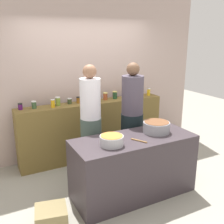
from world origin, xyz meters
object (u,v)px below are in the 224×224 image
Objects in this scene: preserve_jar_3 at (58,101)px; preserve_jar_8 at (105,96)px; preserve_jar_5 at (78,100)px; bread_crate at (51,217)px; preserve_jar_9 at (115,95)px; preserve_jar_10 at (131,94)px; preserve_jar_6 at (89,99)px; cooking_pot_left at (112,140)px; preserve_jar_4 at (70,101)px; preserve_jar_11 at (136,94)px; preserve_jar_13 at (149,92)px; wooden_spoon at (139,141)px; preserve_jar_1 at (34,105)px; preserve_jar_7 at (97,99)px; cooking_pot_center at (156,127)px; preserve_jar_2 at (53,103)px; preserve_jar_12 at (140,92)px; cook_with_tongs at (91,128)px; cook_in_cap at (132,124)px; preserve_jar_0 at (20,106)px.

preserve_jar_3 reaches higher than preserve_jar_8.
preserve_jar_5 reaches higher than bread_crate.
preserve_jar_9 is 0.31m from preserve_jar_10.
preserve_jar_6 reaches higher than cooking_pot_left.
preserve_jar_9 is (0.54, 0.04, 0.01)m from preserve_jar_6.
cooking_pot_left is at bearing -89.08° from preserve_jar_4.
preserve_jar_3 reaches higher than preserve_jar_10.
cooking_pot_left is (-1.30, -1.48, -0.19)m from preserve_jar_11.
preserve_jar_13 is 1.97m from wooden_spoon.
preserve_jar_11 is 0.51× the size of wooden_spoon.
preserve_jar_5 is (0.77, 0.01, -0.01)m from preserve_jar_1.
preserve_jar_10 is 0.46× the size of cooking_pot_left.
cooking_pot_center is (0.33, -1.34, -0.17)m from preserve_jar_7.
cooking_pot_left is at bearing -76.58° from preserve_jar_2.
cooking_pot_left is (-0.13, -1.52, -0.19)m from preserve_jar_5.
preserve_jar_9 is (1.09, 0.00, -0.00)m from preserve_jar_3.
preserve_jar_1 is 0.91× the size of preserve_jar_8.
preserve_jar_10 reaches higher than cooking_pot_center.
preserve_jar_12 reaches higher than preserve_jar_9.
preserve_jar_4 is at bearing 178.88° from preserve_jar_9.
preserve_jar_6 is 0.42× the size of cooking_pot_left.
preserve_jar_12 is at bearing 27.88° from cook_with_tongs.
preserve_jar_5 is 0.37× the size of cooking_pot_left.
preserve_jar_8 is 0.92× the size of preserve_jar_12.
preserve_jar_11 reaches higher than cooking_pot_center.
preserve_jar_3 is 0.37m from preserve_jar_5.
wooden_spoon is at bearing -100.17° from preserve_jar_8.
preserve_jar_1 is 1.49m from preserve_jar_9.
preserve_jar_6 is 1.09m from preserve_jar_12.
preserve_jar_6 is at bearing -175.78° from preserve_jar_9.
cooking_pot_left is 0.83× the size of bread_crate.
preserve_jar_10 is 0.08× the size of cook_with_tongs.
preserve_jar_11 is at bearing -3.61° from preserve_jar_8.
cooking_pot_center is at bearing 23.46° from wooden_spoon.
preserve_jar_2 is 1.01m from preserve_jar_8.
cooking_pot_left is at bearing -81.18° from preserve_jar_3.
wooden_spoon is at bearing -68.73° from preserve_jar_3.
preserve_jar_5 is 0.93× the size of preserve_jar_11.
preserve_jar_7 is 0.97× the size of preserve_jar_11.
preserve_jar_3 is 0.39× the size of cooking_pot_center.
preserve_jar_5 is at bearing 58.67° from bread_crate.
cook_with_tongs reaches higher than preserve_jar_2.
cook_in_cap is (0.96, -0.84, -0.30)m from preserve_jar_3.
preserve_jar_3 reaches higher than preserve_jar_13.
preserve_jar_8 reaches higher than wooden_spoon.
preserve_jar_5 is 0.80m from cook_with_tongs.
preserve_jar_13 is at bearing -0.39° from preserve_jar_6.
preserve_jar_7 is (0.48, -0.07, 0.01)m from preserve_jar_4.
bread_crate is (-0.83, -0.06, -0.80)m from cooking_pot_left.
cook_in_cap is (1.56, -0.86, -0.28)m from preserve_jar_0.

